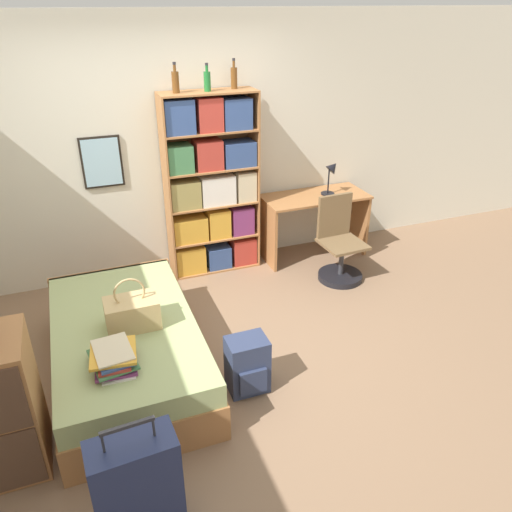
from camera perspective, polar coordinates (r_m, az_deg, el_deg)
name	(u,v)px	position (r m, az deg, el deg)	size (l,w,h in m)	color
ground_plane	(209,354)	(4.30, -5.40, -11.09)	(14.00, 14.00, 0.00)	#84664C
wall_back	(157,152)	(5.20, -11.29, 11.60)	(10.00, 0.09, 2.60)	beige
bed	(127,348)	(4.10, -14.53, -10.09)	(1.08, 1.88, 0.47)	#A36B3D
handbag	(132,312)	(3.84, -13.98, -6.27)	(0.39, 0.25, 0.41)	tan
book_stack_on_bed	(114,358)	(3.52, -15.92, -11.12)	(0.33, 0.40, 0.13)	silver
suitcase	(137,487)	(3.03, -13.44, -24.26)	(0.48, 0.26, 0.79)	navy
bookcase	(212,188)	(5.21, -5.10, 7.73)	(0.95, 0.32, 1.89)	#A36B3D
bottle_green	(175,81)	(4.89, -9.20, 19.11)	(0.07, 0.07, 0.27)	brown
bottle_brown	(207,81)	(4.95, -5.60, 19.33)	(0.06, 0.06, 0.25)	#1E6B2D
bottle_clear	(234,77)	(5.08, -2.53, 19.75)	(0.06, 0.06, 0.28)	brown
desk	(314,214)	(5.68, 6.65, 4.80)	(1.17, 0.54, 0.73)	#A36B3D
desk_lamp	(332,172)	(5.59, 8.68, 9.47)	(0.20, 0.15, 0.39)	black
desk_chair	(339,253)	(5.32, 9.48, 0.30)	(0.47, 0.47, 0.88)	black
backpack	(247,365)	(3.83, -0.98, -12.35)	(0.30, 0.26, 0.45)	#2D3856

